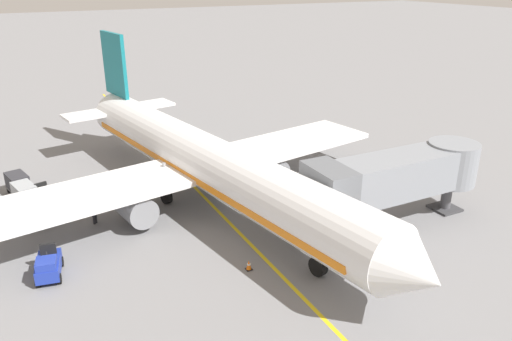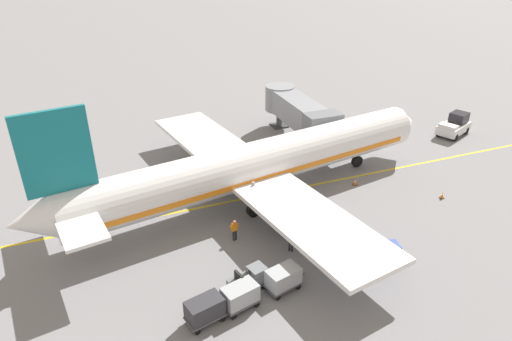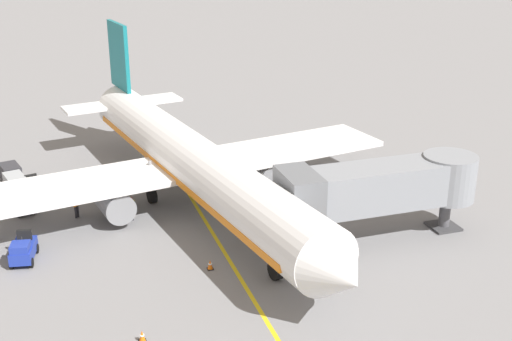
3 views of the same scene
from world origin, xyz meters
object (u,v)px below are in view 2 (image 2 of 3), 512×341
(baggage_tug_trailing, at_px, (249,280))
(safety_cone_nose_right, at_px, (355,182))
(jet_bridge, at_px, (298,111))
(baggage_tug_lead, at_px, (382,254))
(baggage_cart_front, at_px, (283,278))
(baggage_cart_third_in_train, at_px, (205,309))
(baggage_cart_second_in_train, at_px, (240,295))
(parked_airliner, at_px, (257,164))
(ground_crew_marshaller, at_px, (291,240))
(pushback_tractor, at_px, (454,125))
(ground_crew_loader, at_px, (292,211))
(ground_crew_wing_walker, at_px, (235,229))
(safety_cone_nose_left, at_px, (442,195))

(baggage_tug_trailing, xyz_separation_m, safety_cone_nose_right, (-9.16, 13.63, -0.42))
(jet_bridge, bearing_deg, baggage_tug_lead, -10.33)
(jet_bridge, height_order, baggage_cart_front, jet_bridge)
(baggage_cart_third_in_train, xyz_separation_m, safety_cone_nose_right, (-10.80, 16.95, -0.66))
(jet_bridge, relative_size, baggage_cart_second_in_train, 4.28)
(jet_bridge, distance_m, baggage_cart_third_in_train, 27.26)
(baggage_cart_second_in_train, bearing_deg, baggage_cart_third_in_train, -81.62)
(parked_airliner, xyz_separation_m, baggage_cart_front, (11.11, -2.59, -2.24))
(baggage_tug_trailing, xyz_separation_m, ground_crew_marshaller, (-2.54, 4.08, 0.24))
(pushback_tractor, height_order, ground_crew_loader, pushback_tractor)
(ground_crew_wing_walker, height_order, safety_cone_nose_left, ground_crew_wing_walker)
(parked_airliner, height_order, baggage_cart_second_in_train, parked_airliner)
(baggage_tug_trailing, relative_size, safety_cone_nose_left, 4.62)
(baggage_tug_trailing, relative_size, baggage_cart_third_in_train, 0.92)
(baggage_cart_third_in_train, height_order, ground_crew_wing_walker, ground_crew_wing_walker)
(safety_cone_nose_right, bearing_deg, parked_airliner, -96.95)
(baggage_cart_front, distance_m, safety_cone_nose_left, 18.11)
(baggage_tug_lead, distance_m, safety_cone_nose_left, 11.25)
(baggage_cart_third_in_train, relative_size, safety_cone_nose_left, 5.05)
(baggage_tug_lead, xyz_separation_m, ground_crew_loader, (-6.72, -3.57, 0.24))
(jet_bridge, xyz_separation_m, baggage_tug_lead, (20.80, -3.79, -2.74))
(baggage_tug_trailing, xyz_separation_m, ground_crew_loader, (-5.90, 5.74, 0.24))
(baggage_cart_second_in_train, height_order, ground_crew_wing_walker, ground_crew_wing_walker)
(ground_crew_wing_walker, bearing_deg, pushback_tractor, 108.57)
(parked_airliner, xyz_separation_m, ground_crew_wing_walker, (5.05, -3.72, -2.23))
(baggage_cart_second_in_train, distance_m, ground_crew_loader, 9.92)
(safety_cone_nose_left, bearing_deg, safety_cone_nose_right, -130.15)
(baggage_tug_trailing, relative_size, ground_crew_wing_walker, 1.61)
(ground_crew_loader, bearing_deg, baggage_cart_second_in_train, -43.41)
(jet_bridge, bearing_deg, ground_crew_loader, -27.59)
(pushback_tractor, relative_size, safety_cone_nose_right, 8.32)
(baggage_tug_lead, relative_size, safety_cone_nose_left, 4.54)
(parked_airliner, xyz_separation_m, ground_crew_loader, (4.37, 1.21, -2.23))
(baggage_tug_lead, distance_m, ground_crew_loader, 7.61)
(parked_airliner, relative_size, baggage_cart_front, 12.49)
(parked_airliner, height_order, baggage_cart_third_in_train, parked_airliner)
(baggage_cart_second_in_train, bearing_deg, safety_cone_nose_left, 105.67)
(ground_crew_wing_walker, bearing_deg, safety_cone_nose_right, 107.09)
(pushback_tractor, relative_size, baggage_cart_second_in_train, 1.65)
(ground_crew_loader, distance_m, safety_cone_nose_right, 8.56)
(ground_crew_wing_walker, height_order, safety_cone_nose_right, ground_crew_wing_walker)
(ground_crew_loader, bearing_deg, safety_cone_nose_left, 83.68)
(pushback_tractor, bearing_deg, safety_cone_nose_right, -70.32)
(baggage_cart_front, distance_m, ground_crew_wing_walker, 6.17)
(pushback_tractor, height_order, baggage_tug_trailing, pushback_tractor)
(jet_bridge, xyz_separation_m, baggage_tug_trailing, (19.98, -13.10, -2.74))
(ground_crew_loader, height_order, safety_cone_nose_left, ground_crew_loader)
(baggage_tug_trailing, bearing_deg, baggage_tug_lead, 84.96)
(parked_airliner, height_order, baggage_tug_lead, parked_airliner)
(baggage_cart_front, relative_size, baggage_cart_second_in_train, 1.00)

